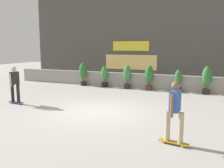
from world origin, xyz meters
name	(u,v)px	position (x,y,z in m)	size (l,w,h in m)	color
ground_plane	(97,112)	(0.00, 0.00, 0.00)	(48.00, 48.00, 0.00)	#B2AFA8
planter_wall	(140,81)	(0.00, 6.00, 0.45)	(18.00, 0.40, 0.90)	gray
building_backdrop	(156,37)	(0.00, 10.00, 3.25)	(20.00, 2.08, 6.50)	#4C4947
potted_plant_0	(83,72)	(-3.77, 5.55, 0.89)	(0.52, 0.52, 1.52)	black
potted_plant_1	(105,75)	(-2.22, 5.55, 0.74)	(0.43, 0.43, 1.32)	black
potted_plant_2	(127,75)	(-0.69, 5.55, 0.83)	(0.48, 0.48, 1.43)	#2D2823
potted_plant_3	(149,76)	(0.67, 5.55, 0.85)	(0.49, 0.49, 1.46)	brown
potted_plant_4	(178,80)	(2.36, 5.55, 0.71)	(0.41, 0.41, 1.28)	#2D2823
potted_plant_5	(207,78)	(3.86, 5.55, 0.89)	(0.52, 0.52, 1.52)	#2D2823
skater_by_wall_left	(15,83)	(-4.01, -0.22, 0.94)	(0.81, 0.56, 1.70)	#72338C
skater_by_wall_right	(175,110)	(3.32, -2.18, 0.94)	(0.82, 0.55, 1.70)	#BF8C26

